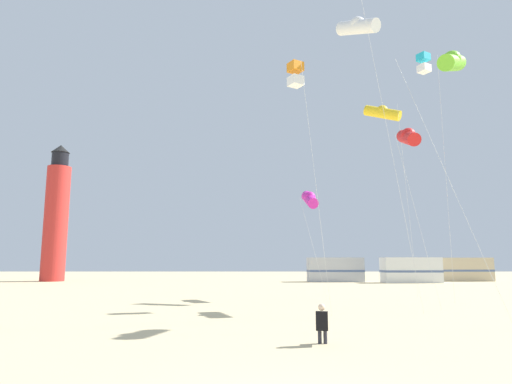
% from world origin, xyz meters
% --- Properties ---
extents(kite_flyer_standing, '(0.39, 0.54, 1.16)m').
position_xyz_m(kite_flyer_standing, '(1.43, 6.78, 0.61)').
color(kite_flyer_standing, black).
rests_on(kite_flyer_standing, ground).
extents(kite_tube_scarlet, '(1.81, 2.54, 9.56)m').
position_xyz_m(kite_tube_scarlet, '(7.62, 16.59, 8.86)').
color(kite_tube_scarlet, silver).
rests_on(kite_tube_scarlet, ground).
extents(kite_tube_white, '(3.43, 3.62, 14.73)m').
position_xyz_m(kite_tube_white, '(4.65, 14.55, 14.02)').
color(kite_tube_white, silver).
rests_on(kite_tube_white, ground).
extents(kite_tube_gold, '(3.10, 2.83, 12.87)m').
position_xyz_m(kite_tube_gold, '(7.98, 22.31, 12.16)').
color(kite_tube_gold, silver).
rests_on(kite_tube_gold, ground).
extents(kite_tube_magenta, '(1.65, 2.54, 7.10)m').
position_xyz_m(kite_tube_magenta, '(3.08, 22.72, 6.40)').
color(kite_tube_magenta, silver).
rests_on(kite_tube_magenta, ground).
extents(kite_box_orange, '(1.86, 1.86, 11.65)m').
position_xyz_m(kite_box_orange, '(1.41, 13.62, 11.05)').
color(kite_box_orange, silver).
rests_on(kite_box_orange, ground).
extents(kite_tube_lime, '(3.59, 3.76, 11.55)m').
position_xyz_m(kite_tube_lime, '(8.00, 11.81, 10.84)').
color(kite_tube_lime, silver).
rests_on(kite_tube_lime, ground).
extents(kite_box_cyan, '(1.48, 1.48, 14.49)m').
position_xyz_m(kite_box_cyan, '(9.45, 18.55, 13.88)').
color(kite_box_cyan, silver).
rests_on(kite_box_cyan, ground).
extents(lighthouse_distant, '(2.80, 2.80, 16.80)m').
position_xyz_m(lighthouse_distant, '(-24.94, 48.30, 7.84)').
color(lighthouse_distant, red).
rests_on(lighthouse_distant, ground).
extents(rv_van_silver, '(6.52, 2.58, 2.80)m').
position_xyz_m(rv_van_silver, '(8.84, 47.00, 1.39)').
color(rv_van_silver, '#B7BABF').
rests_on(rv_van_silver, ground).
extents(rv_van_white, '(6.55, 2.68, 2.80)m').
position_xyz_m(rv_van_white, '(16.91, 44.58, 1.39)').
color(rv_van_white, white).
rests_on(rv_van_white, ground).
extents(rv_van_tan, '(6.46, 2.41, 2.80)m').
position_xyz_m(rv_van_tan, '(24.78, 48.86, 1.39)').
color(rv_van_tan, '#C6B28C').
rests_on(rv_van_tan, ground).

